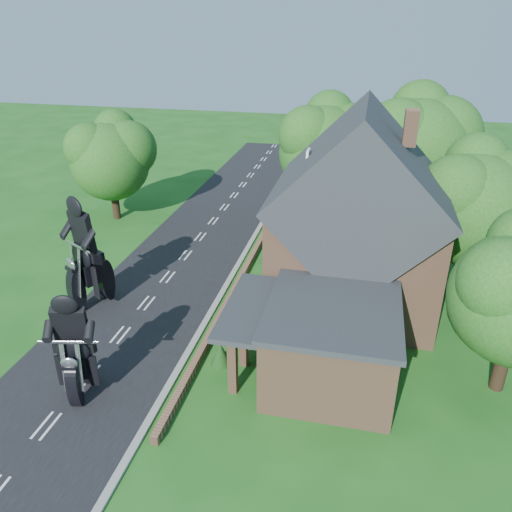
% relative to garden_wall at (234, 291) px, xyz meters
% --- Properties ---
extents(ground, '(120.00, 120.00, 0.00)m').
position_rel_garden_wall_xyz_m(ground, '(-4.30, -5.00, -0.20)').
color(ground, '#195117').
rests_on(ground, ground).
extents(road, '(7.00, 80.00, 0.02)m').
position_rel_garden_wall_xyz_m(road, '(-4.30, -5.00, -0.19)').
color(road, black).
rests_on(road, ground).
extents(kerb, '(0.30, 80.00, 0.12)m').
position_rel_garden_wall_xyz_m(kerb, '(-0.65, -5.00, -0.14)').
color(kerb, gray).
rests_on(kerb, ground).
extents(garden_wall, '(0.30, 22.00, 0.40)m').
position_rel_garden_wall_xyz_m(garden_wall, '(0.00, 0.00, 0.00)').
color(garden_wall, '#8A6046').
rests_on(garden_wall, ground).
extents(house, '(9.54, 8.64, 10.24)m').
position_rel_garden_wall_xyz_m(house, '(6.19, 1.00, 4.14)').
color(house, '#8A6046').
rests_on(house, ground).
extents(annex, '(7.05, 5.94, 3.44)m').
position_rel_garden_wall_xyz_m(annex, '(5.57, -5.80, 1.57)').
color(annex, '#8A6046').
rests_on(annex, ground).
extents(tree_house_right, '(6.51, 6.00, 8.40)m').
position_rel_garden_wall_xyz_m(tree_house_right, '(12.35, 3.62, 4.99)').
color(tree_house_right, black).
rests_on(tree_house_right, ground).
extents(tree_behind_house, '(7.81, 7.20, 10.08)m').
position_rel_garden_wall_xyz_m(tree_behind_house, '(9.88, 11.14, 6.03)').
color(tree_behind_house, black).
rests_on(tree_behind_house, ground).
extents(tree_behind_left, '(6.94, 6.40, 9.16)m').
position_rel_garden_wall_xyz_m(tree_behind_left, '(3.86, 12.13, 5.53)').
color(tree_behind_left, black).
rests_on(tree_behind_left, ground).
extents(tree_far_road, '(6.08, 5.60, 7.84)m').
position_rel_garden_wall_xyz_m(tree_far_road, '(-11.16, 9.11, 4.64)').
color(tree_far_road, black).
rests_on(tree_far_road, ground).
extents(shrub_a, '(0.90, 0.90, 1.10)m').
position_rel_garden_wall_xyz_m(shrub_a, '(1.00, -6.00, 0.35)').
color(shrub_a, '#123310').
rests_on(shrub_a, ground).
extents(shrub_b, '(0.90, 0.90, 1.10)m').
position_rel_garden_wall_xyz_m(shrub_b, '(1.00, -3.50, 0.35)').
color(shrub_b, '#123310').
rests_on(shrub_b, ground).
extents(shrub_c, '(0.90, 0.90, 1.10)m').
position_rel_garden_wall_xyz_m(shrub_c, '(1.00, -1.00, 0.35)').
color(shrub_c, '#123310').
rests_on(shrub_c, ground).
extents(shrub_d, '(0.90, 0.90, 1.10)m').
position_rel_garden_wall_xyz_m(shrub_d, '(1.00, 4.00, 0.35)').
color(shrub_d, '#123310').
rests_on(shrub_d, ground).
extents(shrub_e, '(0.90, 0.90, 1.10)m').
position_rel_garden_wall_xyz_m(shrub_e, '(1.00, 6.50, 0.35)').
color(shrub_e, '#123310').
rests_on(shrub_e, ground).
extents(shrub_f, '(0.90, 0.90, 1.10)m').
position_rel_garden_wall_xyz_m(shrub_f, '(1.00, 9.00, 0.35)').
color(shrub_f, '#123310').
rests_on(shrub_f, ground).
extents(motorcycle_lead, '(0.69, 1.57, 1.42)m').
position_rel_garden_wall_xyz_m(motorcycle_lead, '(-3.84, -9.14, 0.51)').
color(motorcycle_lead, black).
rests_on(motorcycle_lead, ground).
extents(motorcycle_follow, '(1.37, 1.95, 1.82)m').
position_rel_garden_wall_xyz_m(motorcycle_follow, '(-6.94, -2.71, 0.71)').
color(motorcycle_follow, black).
rests_on(motorcycle_follow, ground).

